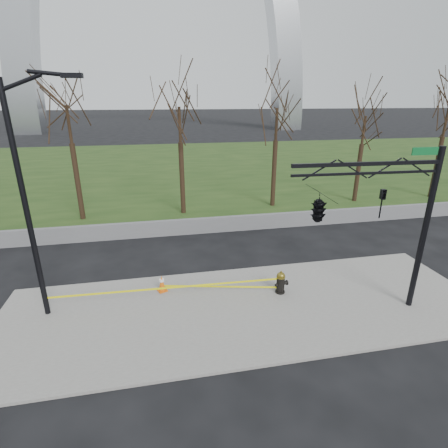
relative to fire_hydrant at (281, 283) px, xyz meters
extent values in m
plane|color=black|center=(-1.56, -0.71, -0.54)|extent=(500.00, 500.00, 0.00)
cube|color=slate|center=(-1.56, -0.71, -0.49)|extent=(18.00, 6.00, 0.10)
cube|color=#1F3814|center=(-1.56, 29.29, -0.51)|extent=(120.00, 40.00, 0.06)
cube|color=#59595B|center=(-1.56, 7.29, -0.09)|extent=(60.00, 0.30, 0.90)
cylinder|color=black|center=(-0.01, 0.00, -0.40)|extent=(0.39, 0.39, 0.07)
cylinder|color=black|center=(-0.01, 0.00, -0.10)|extent=(0.30, 0.30, 0.68)
cylinder|color=black|center=(0.22, 0.03, -0.04)|extent=(0.25, 0.21, 0.18)
cylinder|color=black|center=(-0.18, -0.02, -0.08)|extent=(0.13, 0.13, 0.11)
cylinder|color=olive|center=(-0.01, 0.00, 0.27)|extent=(0.34, 0.34, 0.07)
ellipsoid|color=olive|center=(-0.01, 0.00, 0.33)|extent=(0.32, 0.32, 0.24)
cylinder|color=olive|center=(-0.01, 0.00, 0.47)|extent=(0.07, 0.07, 0.09)
cube|color=#E65E0C|center=(-4.65, 1.04, -0.42)|extent=(0.46, 0.46, 0.04)
cone|color=#E65E0C|center=(-4.65, 1.04, -0.08)|extent=(0.27, 0.27, 0.65)
cylinder|color=white|center=(-4.65, 1.04, 0.04)|extent=(0.21, 0.21, 0.10)
cylinder|color=black|center=(-8.77, 0.30, 3.46)|extent=(0.18, 0.18, 8.00)
cylinder|color=black|center=(-8.22, 0.27, 7.31)|extent=(1.27, 0.20, 0.56)
cylinder|color=black|center=(-7.38, 0.21, 7.56)|extent=(1.21, 0.20, 0.22)
cube|color=black|center=(-6.78, 0.17, 7.51)|extent=(0.61, 0.26, 0.14)
cylinder|color=black|center=(4.47, -1.77, 2.46)|extent=(0.20, 0.20, 6.00)
cube|color=black|center=(1.97, -1.66, 4.96)|extent=(5.00, 0.33, 0.12)
cube|color=black|center=(1.97, -1.66, 4.66)|extent=(5.00, 0.29, 0.08)
cube|color=#0C5926|center=(3.87, -1.74, 5.31)|extent=(0.90, 0.08, 0.25)
imported|color=black|center=(2.67, -1.69, 3.61)|extent=(0.17, 0.21, 1.00)
imported|color=black|center=(0.47, -1.60, 3.61)|extent=(0.63, 2.50, 1.00)
cube|color=yellow|center=(-4.39, 0.15, 0.19)|extent=(8.76, 0.31, 0.08)
cube|color=yellow|center=(-2.33, 0.52, -0.21)|extent=(4.64, 1.05, 0.08)
camera|label=1|loc=(-4.54, -11.27, 6.89)|focal=27.40mm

